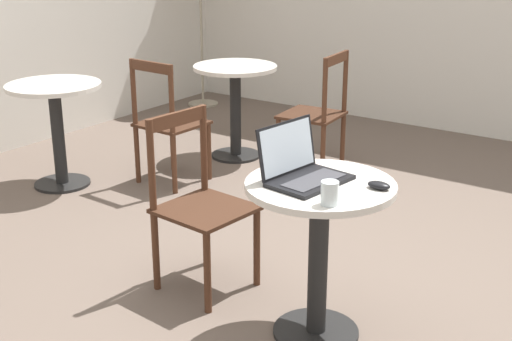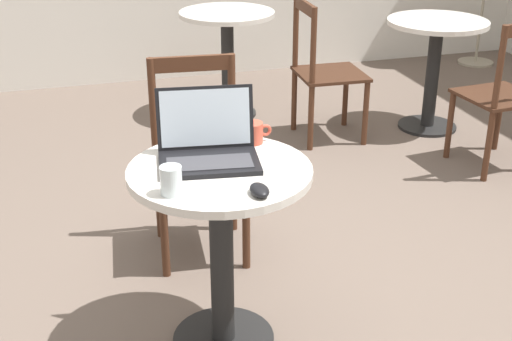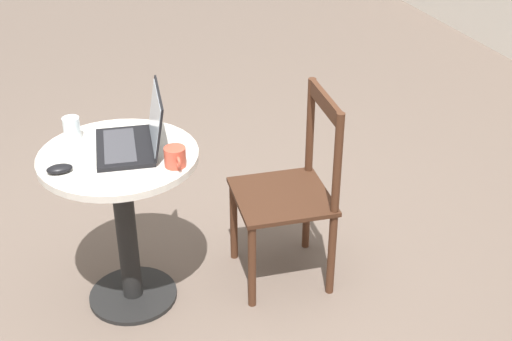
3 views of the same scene
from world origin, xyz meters
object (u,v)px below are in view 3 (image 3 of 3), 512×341
object	(u,v)px
mug	(175,157)
mouse	(60,169)
laptop	(135,137)
cafe_table_near	(123,198)
chair_near_back	(292,193)
drinking_glass	(72,128)

from	to	relation	value
mug	mouse	bearing A→B (deg)	-103.30
laptop	mug	distance (m)	0.23
cafe_table_near	mouse	size ratio (longest dim) A/B	7.40
chair_near_back	mug	bearing A→B (deg)	-79.24
laptop	chair_near_back	bearing A→B (deg)	81.71
cafe_table_near	laptop	world-z (taller)	laptop
laptop	drinking_glass	xyz separation A→B (m)	(-0.17, -0.23, -0.00)
laptop	mouse	xyz separation A→B (m)	(0.10, -0.31, -0.03)
mouse	mug	world-z (taller)	mug
laptop	drinking_glass	size ratio (longest dim) A/B	3.99
chair_near_back	cafe_table_near	bearing A→B (deg)	-95.67
cafe_table_near	mug	size ratio (longest dim) A/B	6.14
cafe_table_near	laptop	distance (m)	0.27
mouse	laptop	bearing A→B (deg)	107.09
laptop	drinking_glass	bearing A→B (deg)	-127.15
cafe_table_near	mouse	world-z (taller)	mouse
cafe_table_near	laptop	size ratio (longest dim) A/B	1.92
mug	drinking_glass	size ratio (longest dim) A/B	1.25
drinking_glass	mouse	bearing A→B (deg)	-17.35
chair_near_back	mug	distance (m)	0.64
mug	cafe_table_near	bearing A→B (deg)	-131.96
cafe_table_near	mouse	xyz separation A→B (m)	(0.07, -0.24, 0.23)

